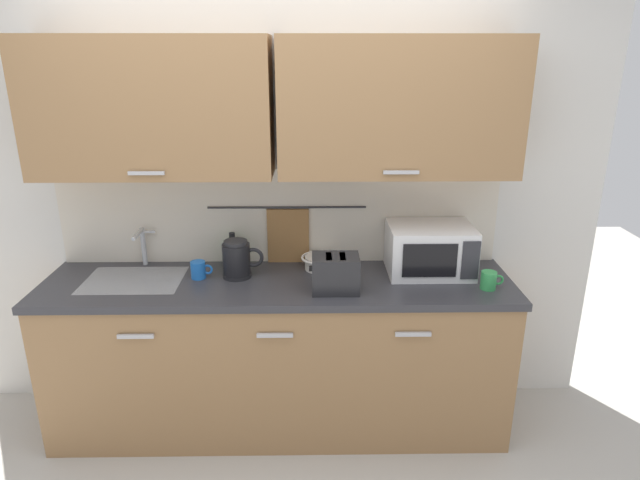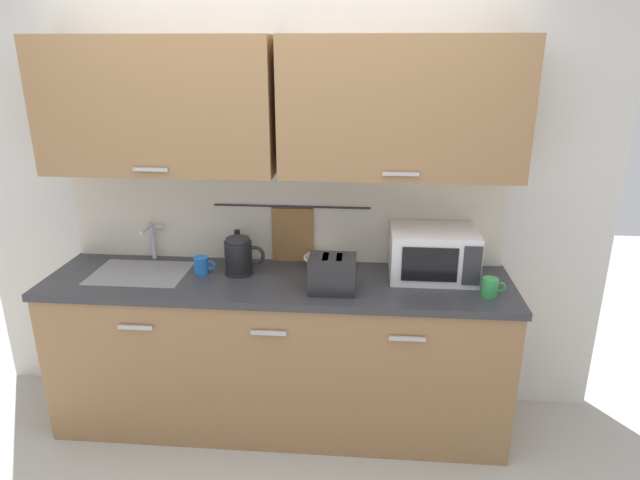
# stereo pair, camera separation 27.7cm
# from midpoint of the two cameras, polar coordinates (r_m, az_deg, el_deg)

# --- Properties ---
(ground) EXTENTS (8.00, 8.00, 0.00)m
(ground) POSITION_cam_midpoint_polar(r_m,az_deg,el_deg) (3.22, -6.93, -21.29)
(ground) COLOR #B7B2A8
(counter_unit) EXTENTS (2.53, 0.64, 0.90)m
(counter_unit) POSITION_cam_midpoint_polar(r_m,az_deg,el_deg) (3.20, -6.90, -11.54)
(counter_unit) COLOR #997047
(counter_unit) RESTS_ON ground
(back_wall_assembly) EXTENTS (3.70, 0.41, 2.50)m
(back_wall_assembly) POSITION_cam_midpoint_polar(r_m,az_deg,el_deg) (3.04, -7.08, 8.39)
(back_wall_assembly) COLOR silver
(back_wall_assembly) RESTS_ON ground
(sink_faucet) EXTENTS (0.09, 0.17, 0.22)m
(sink_faucet) POSITION_cam_midpoint_polar(r_m,az_deg,el_deg) (3.33, -20.18, -0.26)
(sink_faucet) COLOR #B2B5BA
(sink_faucet) RESTS_ON counter_unit
(microwave) EXTENTS (0.46, 0.35, 0.27)m
(microwave) POSITION_cam_midpoint_polar(r_m,az_deg,el_deg) (3.07, 8.76, -1.01)
(microwave) COLOR white
(microwave) RESTS_ON counter_unit
(electric_kettle) EXTENTS (0.23, 0.16, 0.21)m
(electric_kettle) POSITION_cam_midpoint_polar(r_m,az_deg,el_deg) (3.05, -11.13, -2.01)
(electric_kettle) COLOR black
(electric_kettle) RESTS_ON counter_unit
(dish_soap_bottle) EXTENTS (0.06, 0.06, 0.20)m
(dish_soap_bottle) POSITION_cam_midpoint_polar(r_m,az_deg,el_deg) (3.22, -11.44, -1.16)
(dish_soap_bottle) COLOR green
(dish_soap_bottle) RESTS_ON counter_unit
(mug_near_sink) EXTENTS (0.12, 0.08, 0.09)m
(mug_near_sink) POSITION_cam_midpoint_polar(r_m,az_deg,el_deg) (3.10, -14.94, -3.04)
(mug_near_sink) COLOR blue
(mug_near_sink) RESTS_ON counter_unit
(mixing_bowl) EXTENTS (0.21, 0.21, 0.08)m
(mixing_bowl) POSITION_cam_midpoint_polar(r_m,az_deg,el_deg) (3.12, -2.55, -2.29)
(mixing_bowl) COLOR silver
(mixing_bowl) RESTS_ON counter_unit
(toaster) EXTENTS (0.26, 0.17, 0.19)m
(toaster) POSITION_cam_midpoint_polar(r_m,az_deg,el_deg) (2.82, -1.20, -3.51)
(toaster) COLOR #232326
(toaster) RESTS_ON counter_unit
(mug_by_kettle) EXTENTS (0.12, 0.08, 0.09)m
(mug_by_kettle) POSITION_cam_midpoint_polar(r_m,az_deg,el_deg) (2.95, 14.51, -4.11)
(mug_by_kettle) COLOR green
(mug_by_kettle) RESTS_ON counter_unit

